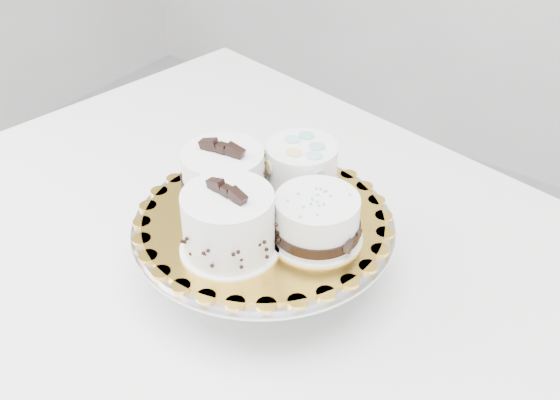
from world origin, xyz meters
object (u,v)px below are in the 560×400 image
Objects in this scene: cake_stand at (264,238)px; table at (291,311)px; cake_ribbon at (317,220)px; cake_swirl at (228,224)px; cake_dots at (301,168)px; cake_board at (263,219)px; cake_banded at (224,180)px.

table is at bearing 32.85° from cake_stand.
table is at bearing 154.41° from cake_ribbon.
cake_dots is at bearing 96.39° from cake_swirl.
cake_ribbon is (0.08, 0.01, 0.03)m from cake_board.
cake_swirl is (0.00, -0.07, 0.04)m from cake_board.
cake_swirl is 1.04× the size of cake_dots.
cake_swirl is 0.11m from cake_ribbon.
cake_ribbon is (0.07, 0.08, -0.01)m from cake_swirl.
cake_dots is 0.11m from cake_ribbon.
cake_banded is at bearing -156.85° from table.
cake_ribbon reaches higher than cake_board.
cake_stand is at bearing 174.93° from cake_ribbon.
cake_stand is 0.10m from cake_ribbon.
cake_stand is 2.79× the size of cake_swirl.
cake_banded is 0.14m from cake_ribbon.
table is 11.54× the size of cake_swirl.
cake_board is 0.08m from cake_swirl.
cake_stand is 2.77× the size of cake_banded.
cake_board is 0.08m from cake_ribbon.
table is 4.50× the size of cake_board.
cake_board is (0.00, 0.00, 0.03)m from cake_stand.
cake_stand is 2.91× the size of cake_dots.
table is 11.43× the size of cake_banded.
table is 12.01× the size of cake_dots.
cake_ribbon is (0.08, 0.01, 0.06)m from cake_stand.
cake_stand is 0.11m from cake_dots.
cake_stand is 0.03m from cake_board.
cake_swirl is at bearing -86.67° from cake_stand.
cake_board is 2.56× the size of cake_swirl.
cake_board is 2.54× the size of cake_ribbon.
table is at bearing 79.89° from cake_swirl.
cake_board is at bearing 174.93° from cake_ribbon.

